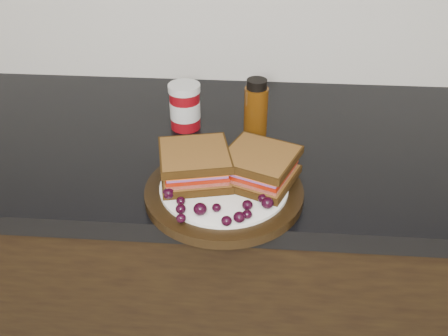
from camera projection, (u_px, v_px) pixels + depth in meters
The scene contains 32 objects.
base_cabinets at pixel (268, 293), 1.32m from camera, with size 3.96×0.58×0.86m, color black.
countertop at pixel (278, 147), 1.07m from camera, with size 3.98×0.60×0.04m, color black.
plate at pixel (224, 192), 0.88m from camera, with size 0.28×0.28×0.02m, color black.
sandwich_left at pixel (195, 165), 0.88m from camera, with size 0.12×0.12×0.06m, color brown, non-canonical shape.
sandwich_right at pixel (259, 167), 0.87m from camera, with size 0.12×0.12×0.05m, color brown, non-canonical shape.
grape_0 at pixel (168, 193), 0.84m from camera, with size 0.02×0.02×0.02m, color black.
grape_1 at pixel (181, 201), 0.82m from camera, with size 0.02×0.02×0.01m, color black.
grape_2 at pixel (181, 209), 0.80m from camera, with size 0.02×0.02×0.02m, color black.
grape_3 at pixel (181, 218), 0.79m from camera, with size 0.02×0.02×0.01m, color black.
grape_4 at pixel (200, 209), 0.80m from camera, with size 0.02×0.02×0.02m, color black.
grape_5 at pixel (217, 208), 0.81m from camera, with size 0.02×0.02×0.01m, color black.
grape_6 at pixel (226, 221), 0.78m from camera, with size 0.02×0.02×0.02m, color black.
grape_7 at pixel (239, 217), 0.79m from camera, with size 0.02×0.02×0.02m, color black.
grape_8 at pixel (247, 214), 0.79m from camera, with size 0.02×0.02×0.01m, color black.
grape_9 at pixel (247, 205), 0.81m from camera, with size 0.02×0.02×0.02m, color black.
grape_10 at pixel (267, 203), 0.82m from camera, with size 0.02×0.02×0.02m, color black.
grape_11 at pixel (263, 198), 0.83m from camera, with size 0.02×0.02×0.02m, color black.
grape_12 at pixel (277, 193), 0.84m from camera, with size 0.02×0.02×0.02m, color black.
grape_13 at pixel (279, 179), 0.87m from camera, with size 0.02×0.02×0.02m, color black.
grape_14 at pixel (270, 175), 0.89m from camera, with size 0.02×0.02×0.01m, color black.
grape_15 at pixel (258, 176), 0.88m from camera, with size 0.02×0.02×0.02m, color black.
grape_16 at pixel (199, 161), 0.93m from camera, with size 0.02×0.02×0.02m, color black.
grape_17 at pixel (203, 165), 0.91m from camera, with size 0.02×0.02×0.02m, color black.
grape_18 at pixel (187, 172), 0.89m from camera, with size 0.02×0.02×0.02m, color black.
grape_19 at pixel (178, 170), 0.90m from camera, with size 0.02×0.02×0.02m, color black.
grape_20 at pixel (194, 181), 0.87m from camera, with size 0.02×0.02×0.02m, color black.
grape_21 at pixel (191, 188), 0.85m from camera, with size 0.02×0.02×0.02m, color black.
grape_22 at pixel (193, 174), 0.89m from camera, with size 0.02×0.02×0.02m, color black.
grape_23 at pixel (185, 169), 0.90m from camera, with size 0.02×0.02×0.02m, color black.
grape_24 at pixel (177, 180), 0.87m from camera, with size 0.02×0.02×0.02m, color black.
condiment_jar at pixel (185, 106), 1.07m from camera, with size 0.07×0.07×0.10m, color maroon.
oil_bottle at pixel (256, 111), 1.02m from camera, with size 0.05×0.05×0.14m, color #4E2807.
Camera 1 is at (-0.04, 0.78, 1.43)m, focal length 40.00 mm.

